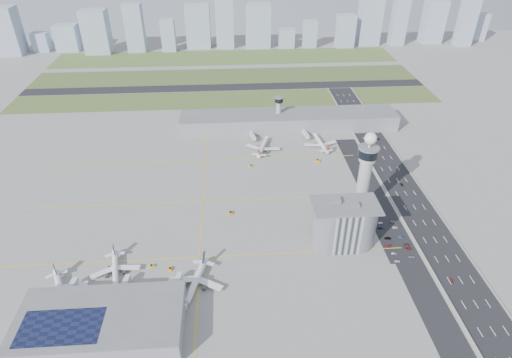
{
  "coord_description": "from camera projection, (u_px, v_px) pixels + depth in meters",
  "views": [
    {
      "loc": [
        -18.37,
        -230.28,
        188.48
      ],
      "look_at": [
        0.0,
        35.0,
        15.0
      ],
      "focal_mm": 30.0,
      "sensor_mm": 36.0,
      "label": 1
    }
  ],
  "objects": [
    {
      "name": "skyline_bldg_17",
      "position": [
        478.0,
        27.0,
        677.71
      ],
      "size": [
        22.64,
        18.11,
        41.06
      ],
      "primitive_type": "cube",
      "color": "#9EADC1",
      "rests_on": "ground"
    },
    {
      "name": "skyline_bldg_8",
      "position": [
        224.0,
        19.0,
        633.12
      ],
      "size": [
        26.33,
        21.06,
        83.39
      ],
      "primitive_type": "cube",
      "color": "#9EADC1",
      "rests_on": "ground"
    },
    {
      "name": "skyline_bldg_11",
      "position": [
        310.0,
        34.0,
        645.78
      ],
      "size": [
        20.22,
        16.18,
        38.97
      ],
      "primitive_type": "cube",
      "color": "#9EADC1",
      "rests_on": "ground"
    },
    {
      "name": "car_lot_7",
      "position": [
        408.0,
        248.0,
        275.37
      ],
      "size": [
        4.27,
        2.31,
        1.17
      ],
      "primitive_type": "imported",
      "rotation": [
        0.0,
        0.0,
        1.4
      ],
      "color": "maroon",
      "rests_on": "ground"
    },
    {
      "name": "jet_bridge_far_0",
      "position": [
        251.0,
        134.0,
        405.3
      ],
      "size": [
        5.39,
        14.31,
        5.7
      ],
      "primitive_type": null,
      "rotation": [
        0.0,
        0.0,
        -1.4
      ],
      "color": "silver",
      "rests_on": "ground"
    },
    {
      "name": "skyline_bldg_16",
      "position": [
        467.0,
        21.0,
        644.43
      ],
      "size": [
        23.04,
        18.43,
        71.56
      ],
      "primitive_type": "cube",
      "color": "#9EADC1",
      "rests_on": "ground"
    },
    {
      "name": "tug_1",
      "position": [
        170.0,
        269.0,
        259.62
      ],
      "size": [
        2.37,
        3.21,
        1.76
      ],
      "primitive_type": null,
      "rotation": [
        0.0,
        0.0,
        3.04
      ],
      "color": "#EFA703",
      "rests_on": "ground"
    },
    {
      "name": "grass_strip_2",
      "position": [
        226.0,
        57.0,
        612.77
      ],
      "size": [
        480.0,
        70.0,
        0.08
      ],
      "primitive_type": "cube",
      "color": "#556A32",
      "rests_on": "ground"
    },
    {
      "name": "tug_2",
      "position": [
        152.0,
        266.0,
        261.53
      ],
      "size": [
        3.71,
        3.14,
        1.83
      ],
      "primitive_type": null,
      "rotation": [
        0.0,
        0.0,
        1.93
      ],
      "color": "yellow",
      "rests_on": "ground"
    },
    {
      "name": "taxiway_line_h_1",
      "position": [
        203.0,
        201.0,
        319.2
      ],
      "size": [
        260.0,
        0.6,
        0.01
      ],
      "primitive_type": "cube",
      "color": "yellow",
      "rests_on": "ground"
    },
    {
      "name": "skyline_bldg_15",
      "position": [
        433.0,
        22.0,
        660.55
      ],
      "size": [
        30.25,
        24.2,
        63.4
      ],
      "primitive_type": "cube",
      "color": "#9EADC1",
      "rests_on": "ground"
    },
    {
      "name": "car_lot_0",
      "position": [
        397.0,
        261.0,
        265.53
      ],
      "size": [
        3.59,
        1.72,
        1.18
      ],
      "primitive_type": "imported",
      "rotation": [
        0.0,
        0.0,
        1.48
      ],
      "color": "silver",
      "rests_on": "ground"
    },
    {
      "name": "car_hw_4",
      "position": [
        349.0,
        112.0,
        451.98
      ],
      "size": [
        1.48,
        3.6,
        1.22
      ],
      "primitive_type": "imported",
      "rotation": [
        0.0,
        0.0,
        -0.01
      ],
      "color": "#ABABAB",
      "rests_on": "ground"
    },
    {
      "name": "car_lot_8",
      "position": [
        407.0,
        245.0,
        278.13
      ],
      "size": [
        3.98,
        2.09,
        1.29
      ],
      "primitive_type": "imported",
      "rotation": [
        0.0,
        0.0,
        1.42
      ],
      "color": "#2B2B2D",
      "rests_on": "ground"
    },
    {
      "name": "tug_0",
      "position": [
        109.0,
        268.0,
        260.44
      ],
      "size": [
        3.01,
        2.17,
        1.67
      ],
      "primitive_type": null,
      "rotation": [
        0.0,
        0.0,
        1.5
      ],
      "color": "gold",
      "rests_on": "ground"
    },
    {
      "name": "grass_strip_0",
      "position": [
        227.0,
        99.0,
        483.26
      ],
      "size": [
        480.0,
        50.0,
        0.08
      ],
      "primitive_type": "cube",
      "color": "#4B622E",
      "rests_on": "ground"
    },
    {
      "name": "car_lot_4",
      "position": [
        380.0,
        228.0,
        292.4
      ],
      "size": [
        3.85,
        1.71,
        1.28
      ],
      "primitive_type": "imported",
      "rotation": [
        0.0,
        0.0,
        1.52
      ],
      "color": "#121E53",
      "rests_on": "ground"
    },
    {
      "name": "control_tower",
      "position": [
        365.0,
        172.0,
        288.15
      ],
      "size": [
        14.0,
        14.0,
        64.5
      ],
      "color": "#ADAAA5",
      "rests_on": "ground"
    },
    {
      "name": "terminal_pier",
      "position": [
        289.0,
        121.0,
        418.11
      ],
      "size": [
        210.0,
        32.0,
        15.8
      ],
      "color": "gray",
      "rests_on": "ground"
    },
    {
      "name": "car_lot_1",
      "position": [
        394.0,
        253.0,
        271.31
      ],
      "size": [
        3.58,
        1.61,
        1.14
      ],
      "primitive_type": "imported",
      "rotation": [
        0.0,
        0.0,
        1.69
      ],
      "color": "gray",
      "rests_on": "ground"
    },
    {
      "name": "skyline_bldg_10",
      "position": [
        286.0,
        38.0,
        647.1
      ],
      "size": [
        23.01,
        18.41,
        27.75
      ],
      "primitive_type": "cube",
      "color": "#9EADC1",
      "rests_on": "ground"
    },
    {
      "name": "jet_bridge_near_0",
      "position": [
        65.0,
        299.0,
        237.39
      ],
      "size": [
        5.39,
        14.31,
        5.7
      ],
      "primitive_type": null,
      "rotation": [
        0.0,
        0.0,
        1.4
      ],
      "color": "silver",
      "rests_on": "ground"
    },
    {
      "name": "car_lot_5",
      "position": [
        380.0,
        223.0,
        297.06
      ],
      "size": [
        3.33,
        1.23,
        1.09
      ],
      "primitive_type": "imported",
      "rotation": [
        0.0,
        0.0,
        1.59
      ],
      "color": "silver",
      "rests_on": "ground"
    },
    {
      "name": "near_terminal",
      "position": [
        101.0,
        324.0,
        219.31
      ],
      "size": [
        84.0,
        42.0,
        13.0
      ],
      "color": "gray",
      "rests_on": "ground"
    },
    {
      "name": "parking_lot",
      "position": [
        394.0,
        240.0,
        283.13
      ],
      "size": [
        20.0,
        44.0,
        0.1
      ],
      "primitive_type": "cube",
      "color": "black",
      "rests_on": "ground"
    },
    {
      "name": "barrier_right",
      "position": [
        440.0,
        216.0,
        303.59
      ],
      "size": [
        0.6,
        500.0,
        1.2
      ],
      "primitive_type": "cube",
      "color": "#9E9E99",
      "rests_on": "ground"
    },
    {
      "name": "airplane_near_b",
      "position": [
        115.0,
        268.0,
        254.33
      ],
      "size": [
        36.49,
        40.47,
        9.77
      ],
      "primitive_type": null,
      "rotation": [
        0.0,
        0.0,
        -1.35
      ],
      "color": "white",
      "rests_on": "ground"
    },
    {
      "name": "runway",
      "position": [
        226.0,
        87.0,
        514.17
      ],
      "size": [
        480.0,
        22.0,
        0.1
      ],
      "primitive_type": "cube",
      "color": "black",
      "rests_on": "ground"
    },
    {
      "name": "skyline_bldg_1",
      "position": [
        6.0,
        31.0,
        608.29
      ],
      "size": [
        37.63,
        30.1,
        65.6
      ],
      "primitive_type": "cube",
      "color": "#9EADC1",
      "rests_on": "ground"
    },
    {
      "name": "jet_bridge_near_1",
      "position": [
        120.0,
        296.0,
        239.13
      ],
      "size": [
        5.39,
        14.31,
        5.7
      ],
      "primitive_type": null,
      "rotation": [
        0.0,
        0.0,
        1.4
      ],
      "color": "silver",
      "rests_on": "ground"
    },
    {
      "name": "skyline_bldg_5",
      "position": [
        135.0,
        28.0,
        620.13
      ],
      "size": [
        25.49,
        20.39,
        66.89
      ],
      "primitive_type": "cube",
      "color": "#9EADC1",
      "rests_on": "ground"
    },
    {
      "name": "taxiway_line_h_0",
      "position": [
        200.0,
        257.0,
        269.07
      ],
      "size": [
        260.0,
        0.6,
        0.01
      ],
      "primitive_type": "cube",
      "color": "yellow",
      "rests_on": "ground"
    },
    {
      "name": "taxiway_line_v",
      "position": [
        203.0,
        201.0,
        319.2
      ],
      "size": [
        0.6,
        260.0,
        0.01
      ],
      "primitive_type": "cube",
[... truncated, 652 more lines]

